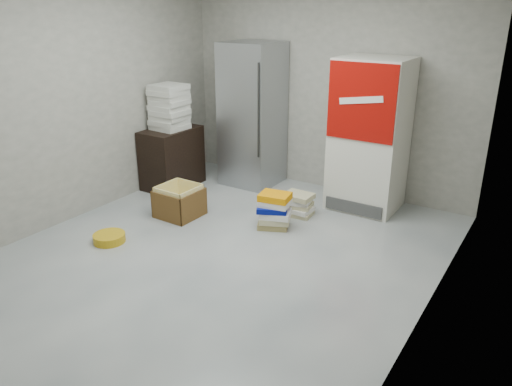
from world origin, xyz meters
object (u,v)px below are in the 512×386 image
at_px(wood_shelf, 172,158).
at_px(cardboard_box, 179,203).
at_px(steel_fridge, 253,115).
at_px(phonebook_stack_main, 274,211).
at_px(coke_cooler, 369,135).

height_order(wood_shelf, cardboard_box, wood_shelf).
bearing_deg(steel_fridge, phonebook_stack_main, -48.10).
height_order(coke_cooler, phonebook_stack_main, coke_cooler).
bearing_deg(cardboard_box, steel_fridge, 88.18).
bearing_deg(phonebook_stack_main, coke_cooler, 43.71).
distance_m(steel_fridge, cardboard_box, 1.67).
relative_size(steel_fridge, coke_cooler, 1.06).
xyz_separation_m(steel_fridge, wood_shelf, (-0.83, -0.73, -0.55)).
bearing_deg(steel_fridge, coke_cooler, -0.18).
height_order(wood_shelf, phonebook_stack_main, wood_shelf).
distance_m(phonebook_stack_main, cardboard_box, 1.16).
distance_m(steel_fridge, wood_shelf, 1.23).
bearing_deg(steel_fridge, cardboard_box, -93.20).
xyz_separation_m(coke_cooler, wood_shelf, (-2.48, -0.72, -0.50)).
bearing_deg(steel_fridge, wood_shelf, -138.69).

